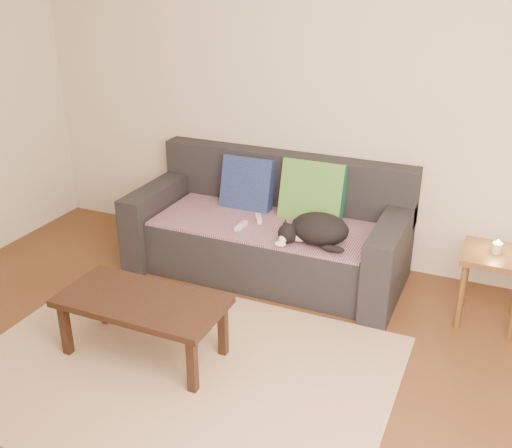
% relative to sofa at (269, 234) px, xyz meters
% --- Properties ---
extents(ground, '(4.50, 4.50, 0.00)m').
position_rel_sofa_xyz_m(ground, '(0.00, -1.57, -0.31)').
color(ground, brown).
rests_on(ground, ground).
extents(back_wall, '(4.50, 0.04, 2.60)m').
position_rel_sofa_xyz_m(back_wall, '(0.00, 0.43, 0.99)').
color(back_wall, beige).
rests_on(back_wall, ground).
extents(sofa, '(2.10, 0.94, 0.87)m').
position_rel_sofa_xyz_m(sofa, '(0.00, 0.00, 0.00)').
color(sofa, '#232328').
rests_on(sofa, ground).
extents(throw_blanket, '(1.66, 0.74, 0.02)m').
position_rel_sofa_xyz_m(throw_blanket, '(0.00, -0.09, 0.12)').
color(throw_blanket, '#382343').
rests_on(throw_blanket, sofa).
extents(cushion_navy, '(0.42, 0.21, 0.43)m').
position_rel_sofa_xyz_m(cushion_navy, '(-0.26, 0.17, 0.32)').
color(cushion_navy, navy).
rests_on(cushion_navy, throw_blanket).
extents(cushion_green, '(0.49, 0.24, 0.51)m').
position_rel_sofa_xyz_m(cushion_green, '(0.28, 0.17, 0.32)').
color(cushion_green, '#0E5C3E').
rests_on(cushion_green, throw_blanket).
extents(cat, '(0.52, 0.38, 0.22)m').
position_rel_sofa_xyz_m(cat, '(0.47, -0.28, 0.24)').
color(cat, black).
rests_on(cat, throw_blanket).
extents(wii_remote_a, '(0.11, 0.15, 0.03)m').
position_rel_sofa_xyz_m(wii_remote_a, '(-0.06, -0.08, 0.15)').
color(wii_remote_a, white).
rests_on(wii_remote_a, throw_blanket).
extents(wii_remote_b, '(0.04, 0.15, 0.03)m').
position_rel_sofa_xyz_m(wii_remote_b, '(-0.12, -0.25, 0.15)').
color(wii_remote_b, white).
rests_on(wii_remote_b, throw_blanket).
extents(side_table, '(0.42, 0.42, 0.52)m').
position_rel_sofa_xyz_m(side_table, '(1.64, -0.11, 0.12)').
color(side_table, brown).
rests_on(side_table, ground).
extents(candle, '(0.06, 0.06, 0.09)m').
position_rel_sofa_xyz_m(candle, '(1.64, -0.11, 0.25)').
color(candle, beige).
rests_on(candle, side_table).
extents(rug, '(2.50, 1.80, 0.01)m').
position_rel_sofa_xyz_m(rug, '(0.00, -1.42, -0.30)').
color(rug, tan).
rests_on(rug, ground).
extents(coffee_table, '(1.01, 0.51, 0.40)m').
position_rel_sofa_xyz_m(coffee_table, '(-0.27, -1.36, 0.04)').
color(coffee_table, black).
rests_on(coffee_table, rug).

